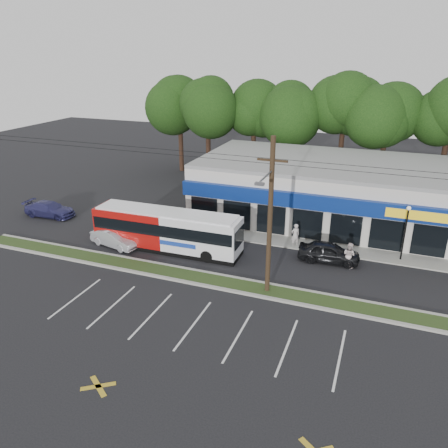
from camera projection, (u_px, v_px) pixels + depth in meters
The scene contains 15 objects.
ground at pixel (218, 290), 28.19m from camera, with size 120.00×120.00×0.00m, color black.
grass_strip at pixel (223, 282), 29.03m from camera, with size 40.00×1.60×0.12m, color #263D19.
curb_south at pixel (219, 288), 28.29m from camera, with size 40.00×0.25×0.14m, color #9E9E93.
curb_north at pixel (228, 277), 29.76m from camera, with size 40.00×0.25×0.14m, color #9E9E93.
sidewalk at pixel (319, 247), 34.32m from camera, with size 32.00×2.20×0.10m, color #9E9E93.
strip_mall at pixel (340, 191), 39.18m from camera, with size 25.00×12.55×5.30m.
utility_pole at pixel (267, 213), 26.04m from camera, with size 50.00×2.77×10.00m.
lamp_post at pixel (406, 227), 31.19m from camera, with size 0.30×0.30×4.25m.
tree_line at pixel (343, 111), 46.27m from camera, with size 46.76×6.76×11.83m.
metrobus at pixel (167, 229), 33.44m from camera, with size 11.72×2.72×3.14m.
car_dark at pixel (329, 252), 31.79m from camera, with size 1.78×4.42×1.51m, color black.
car_silver at pixel (115, 238), 34.29m from camera, with size 1.47×4.22×1.39m, color #AAABB2.
car_blue at pixel (50, 209), 40.46m from camera, with size 1.94×4.78×1.39m, color navy.
pedestrian_a at pixel (295, 235), 34.16m from camera, with size 0.69×0.45×1.90m, color beige.
pedestrian_b at pixel (349, 255), 30.91m from camera, with size 0.91×0.71×1.87m, color silver.
Camera 1 is at (9.11, -22.80, 14.50)m, focal length 35.00 mm.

